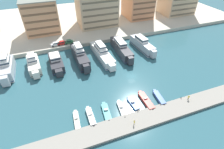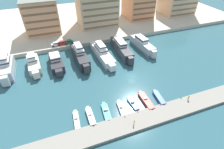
% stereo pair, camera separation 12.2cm
% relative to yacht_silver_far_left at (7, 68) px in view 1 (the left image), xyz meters
% --- Properties ---
extents(ground_plane, '(400.00, 400.00, 0.00)m').
position_rel_yacht_silver_far_left_xyz_m(ground_plane, '(44.44, -18.15, -2.76)').
color(ground_plane, '#2D5B66').
extents(quay_promenade, '(180.00, 70.00, 1.79)m').
position_rel_yacht_silver_far_left_xyz_m(quay_promenade, '(44.44, 46.04, -1.86)').
color(quay_promenade, beige).
rests_on(quay_promenade, ground).
extents(pier_dock, '(120.00, 6.15, 0.82)m').
position_rel_yacht_silver_far_left_xyz_m(pier_dock, '(44.44, -37.94, -2.35)').
color(pier_dock, gray).
rests_on(pier_dock, ground).
extents(yacht_silver_far_left, '(4.81, 16.89, 9.07)m').
position_rel_yacht_silver_far_left_xyz_m(yacht_silver_far_left, '(0.00, 0.00, 0.00)').
color(yacht_silver_far_left, silver).
rests_on(yacht_silver_far_left, ground).
extents(yacht_ivory_left, '(5.53, 15.35, 7.74)m').
position_rel_yacht_silver_far_left_xyz_m(yacht_ivory_left, '(9.63, -0.03, -0.57)').
color(yacht_ivory_left, silver).
rests_on(yacht_ivory_left, ground).
extents(yacht_charcoal_mid_left, '(5.51, 16.11, 6.62)m').
position_rel_yacht_silver_far_left_xyz_m(yacht_charcoal_mid_left, '(18.17, -1.36, -0.83)').
color(yacht_charcoal_mid_left, '#333338').
rests_on(yacht_charcoal_mid_left, ground).
extents(yacht_charcoal_center_left, '(5.01, 20.38, 9.05)m').
position_rel_yacht_silver_far_left_xyz_m(yacht_charcoal_center_left, '(28.18, -1.02, -0.01)').
color(yacht_charcoal_center_left, '#333338').
rests_on(yacht_charcoal_center_left, ground).
extents(yacht_white_center, '(5.81, 23.04, 7.94)m').
position_rel_yacht_silver_far_left_xyz_m(yacht_white_center, '(37.76, -1.46, -0.51)').
color(yacht_white_center, white).
rests_on(yacht_white_center, ground).
extents(yacht_charcoal_center_right, '(4.52, 21.90, 7.55)m').
position_rel_yacht_silver_far_left_xyz_m(yacht_charcoal_center_right, '(47.20, -0.83, -0.36)').
color(yacht_charcoal_center_right, '#333338').
rests_on(yacht_charcoal_center_right, ground).
extents(yacht_silver_mid_right, '(5.28, 19.30, 7.48)m').
position_rel_yacht_silver_far_left_xyz_m(yacht_silver_mid_right, '(58.00, -0.80, -0.41)').
color(yacht_silver_mid_right, silver).
rests_on(yacht_silver_mid_right, ground).
extents(motorboat_cream_far_left, '(2.00, 7.44, 1.20)m').
position_rel_yacht_silver_far_left_xyz_m(motorboat_cream_far_left, '(20.40, -31.57, -2.37)').
color(motorboat_cream_far_left, beige).
rests_on(motorboat_cream_far_left, ground).
extents(motorboat_white_left, '(1.72, 7.52, 1.50)m').
position_rel_yacht_silver_far_left_xyz_m(motorboat_white_left, '(24.51, -31.84, -2.20)').
color(motorboat_white_left, white).
rests_on(motorboat_white_left, ground).
extents(motorboat_teal_mid_left, '(2.59, 7.65, 1.26)m').
position_rel_yacht_silver_far_left_xyz_m(motorboat_teal_mid_left, '(29.38, -31.58, -2.35)').
color(motorboat_teal_mid_left, teal).
rests_on(motorboat_teal_mid_left, ground).
extents(motorboat_grey_center_left, '(2.26, 7.36, 1.24)m').
position_rel_yacht_silver_far_left_xyz_m(motorboat_grey_center_left, '(34.14, -32.23, -2.34)').
color(motorboat_grey_center_left, '#9EA3A8').
rests_on(motorboat_grey_center_left, ground).
extents(motorboat_blue_center, '(2.21, 6.40, 1.26)m').
position_rel_yacht_silver_far_left_xyz_m(motorboat_blue_center, '(38.45, -31.41, -2.37)').
color(motorboat_blue_center, '#33569E').
rests_on(motorboat_blue_center, ground).
extents(motorboat_red_center_right, '(2.07, 8.76, 1.43)m').
position_rel_yacht_silver_far_left_xyz_m(motorboat_red_center_right, '(42.86, -31.80, -2.22)').
color(motorboat_red_center_right, red).
rests_on(motorboat_red_center_right, ground).
extents(motorboat_blue_mid_right, '(2.25, 7.25, 1.07)m').
position_rel_yacht_silver_far_left_xyz_m(motorboat_blue_mid_right, '(47.50, -32.13, -2.22)').
color(motorboat_blue_mid_right, '#33569E').
rests_on(motorboat_blue_mid_right, ground).
extents(car_white_far_left, '(4.21, 2.16, 1.80)m').
position_rel_yacht_silver_far_left_xyz_m(car_white_far_left, '(19.55, 13.37, 0.01)').
color(car_white_far_left, white).
rests_on(car_white_far_left, quay_promenade).
extents(car_red_left, '(4.17, 2.06, 1.80)m').
position_rel_yacht_silver_far_left_xyz_m(car_red_left, '(22.49, 13.43, 0.01)').
color(car_red_left, red).
rests_on(car_red_left, quay_promenade).
extents(car_green_mid_left, '(4.23, 2.21, 1.80)m').
position_rel_yacht_silver_far_left_xyz_m(car_green_mid_left, '(25.89, 13.50, 0.01)').
color(car_green_mid_left, '#2D6642').
rests_on(car_green_mid_left, quay_promenade).
extents(apartment_block_left, '(17.04, 14.42, 19.18)m').
position_rel_yacht_silver_far_left_xyz_m(apartment_block_left, '(15.69, 31.65, 7.68)').
color(apartment_block_left, tan).
rests_on(apartment_block_left, quay_promenade).
extents(apartment_block_mid_left, '(21.40, 17.50, 28.34)m').
position_rel_yacht_silver_far_left_xyz_m(apartment_block_mid_left, '(45.62, 32.34, 12.24)').
color(apartment_block_mid_left, '#C6AD89').
rests_on(apartment_block_mid_left, quay_promenade).
extents(pedestrian_near_edge, '(0.37, 0.65, 1.75)m').
position_rel_yacht_silver_far_left_xyz_m(pedestrian_near_edge, '(35.11, -38.87, -0.90)').
color(pedestrian_near_edge, '#7A6B56').
rests_on(pedestrian_near_edge, pier_dock).
extents(pedestrian_mid_deck, '(0.67, 0.25, 1.72)m').
position_rel_yacht_silver_far_left_xyz_m(pedestrian_mid_deck, '(55.61, -36.27, -0.92)').
color(pedestrian_mid_deck, '#7A6B56').
rests_on(pedestrian_mid_deck, pier_dock).
extents(bollard_west, '(0.20, 0.20, 0.61)m').
position_rel_yacht_silver_far_left_xyz_m(bollard_west, '(38.26, -35.11, -1.61)').
color(bollard_west, '#2D2D33').
rests_on(bollard_west, pier_dock).
extents(bollard_west_mid, '(0.20, 0.20, 0.61)m').
position_rel_yacht_silver_far_left_xyz_m(bollard_west_mid, '(46.03, -35.11, -1.61)').
color(bollard_west_mid, '#2D2D33').
rests_on(bollard_west_mid, pier_dock).
extents(bollard_east_mid, '(0.20, 0.20, 0.61)m').
position_rel_yacht_silver_far_left_xyz_m(bollard_east_mid, '(53.81, -35.11, -1.61)').
color(bollard_east_mid, '#2D2D33').
rests_on(bollard_east_mid, pier_dock).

